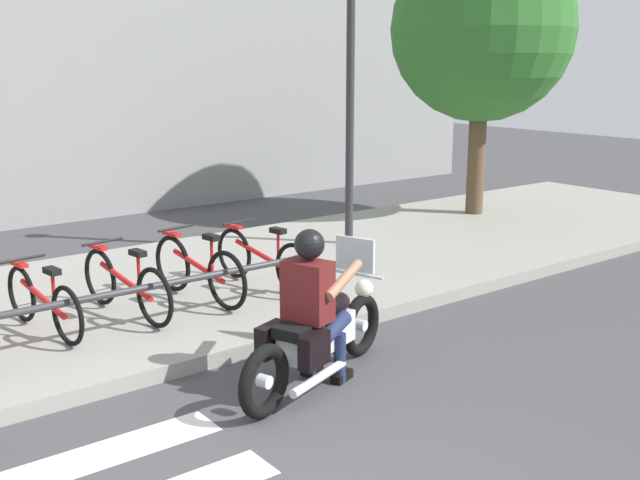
{
  "coord_description": "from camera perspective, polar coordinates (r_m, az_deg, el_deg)",
  "views": [
    {
      "loc": [
        -2.33,
        -3.32,
        2.79
      ],
      "look_at": [
        2.57,
        3.05,
        0.88
      ],
      "focal_mm": 42.37,
      "sensor_mm": 36.0,
      "label": 1
    }
  ],
  "objects": [
    {
      "name": "motorcycle",
      "position": [
        6.68,
        -0.13,
        -7.15
      ],
      "size": [
        2.08,
        0.96,
        1.2
      ],
      "color": "black",
      "rests_on": "ground"
    },
    {
      "name": "bicycle_4",
      "position": [
        8.24,
        -14.47,
        -3.25
      ],
      "size": [
        0.48,
        1.69,
        0.76
      ],
      "color": "black",
      "rests_on": "sidewalk"
    },
    {
      "name": "rider",
      "position": [
        6.5,
        -0.54,
        -4.35
      ],
      "size": [
        0.74,
        0.68,
        1.43
      ],
      "color": "#591919",
      "rests_on": "ground"
    },
    {
      "name": "tree_near_rack",
      "position": [
        13.52,
        12.17,
        15.24
      ],
      "size": [
        3.11,
        3.11,
        4.88
      ],
      "color": "brown",
      "rests_on": "ground"
    },
    {
      "name": "bicycle_3",
      "position": [
        7.96,
        -20.19,
        -4.37
      ],
      "size": [
        0.48,
        1.56,
        0.72
      ],
      "color": "black",
      "rests_on": "sidewalk"
    },
    {
      "name": "sidewalk",
      "position": [
        8.77,
        -20.38,
        -5.57
      ],
      "size": [
        24.0,
        4.4,
        0.15
      ],
      "primitive_type": "cube",
      "color": "gray",
      "rests_on": "ground"
    },
    {
      "name": "crosswalk_stripe_4",
      "position": [
        5.79,
        -20.98,
        -16.39
      ],
      "size": [
        2.8,
        0.4,
        0.01
      ],
      "primitive_type": "cube",
      "color": "white",
      "rests_on": "ground"
    },
    {
      "name": "bicycle_5",
      "position": [
        8.59,
        -9.17,
        -2.21
      ],
      "size": [
        0.48,
        1.66,
        0.8
      ],
      "color": "black",
      "rests_on": "sidewalk"
    },
    {
      "name": "bicycle_6",
      "position": [
        9.02,
        -4.34,
        -1.43
      ],
      "size": [
        0.48,
        1.71,
        0.76
      ],
      "color": "black",
      "rests_on": "sidewalk"
    },
    {
      "name": "bike_rack",
      "position": [
        7.43,
        -18.92,
        -4.75
      ],
      "size": [
        5.79,
        0.07,
        0.49
      ],
      "color": "#333338",
      "rests_on": "sidewalk"
    },
    {
      "name": "street_lamp",
      "position": [
        10.95,
        2.31,
        13.33
      ],
      "size": [
        0.28,
        0.28,
        4.64
      ],
      "color": "#2D2D33",
      "rests_on": "ground"
    }
  ]
}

